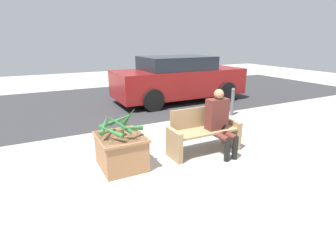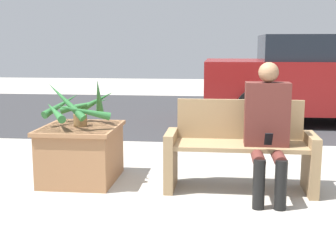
{
  "view_description": "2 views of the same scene",
  "coord_description": "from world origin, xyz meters",
  "px_view_note": "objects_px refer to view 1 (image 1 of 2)",
  "views": [
    {
      "loc": [
        -2.53,
        -3.1,
        2.1
      ],
      "look_at": [
        -0.4,
        1.01,
        0.56
      ],
      "focal_mm": 28.0,
      "sensor_mm": 36.0,
      "label": 1
    },
    {
      "loc": [
        0.06,
        -3.65,
        1.4
      ],
      "look_at": [
        -0.47,
        1.03,
        0.56
      ],
      "focal_mm": 50.0,
      "sensor_mm": 36.0,
      "label": 2
    }
  ],
  "objects_px": {
    "person_seated": "(220,119)",
    "planter_box": "(121,150)",
    "bench": "(203,132)",
    "potted_plant": "(118,124)",
    "parked_car": "(179,79)",
    "bollard_post": "(232,101)"
  },
  "relations": [
    {
      "from": "parked_car",
      "to": "bollard_post",
      "type": "xyz_separation_m",
      "value": [
        0.45,
        -2.34,
        -0.36
      ]
    },
    {
      "from": "potted_plant",
      "to": "parked_car",
      "type": "distance_m",
      "value": 5.23
    },
    {
      "from": "person_seated",
      "to": "bollard_post",
      "type": "height_order",
      "value": "person_seated"
    },
    {
      "from": "parked_car",
      "to": "bollard_post",
      "type": "bearing_deg",
      "value": -79.24
    },
    {
      "from": "bench",
      "to": "parked_car",
      "type": "xyz_separation_m",
      "value": [
        1.77,
        4.09,
        0.38
      ]
    },
    {
      "from": "person_seated",
      "to": "bollard_post",
      "type": "relative_size",
      "value": 1.55
    },
    {
      "from": "bench",
      "to": "potted_plant",
      "type": "xyz_separation_m",
      "value": [
        -1.62,
        0.11,
        0.38
      ]
    },
    {
      "from": "planter_box",
      "to": "bench",
      "type": "bearing_deg",
      "value": -3.74
    },
    {
      "from": "planter_box",
      "to": "parked_car",
      "type": "xyz_separation_m",
      "value": [
        3.38,
        3.99,
        0.47
      ]
    },
    {
      "from": "planter_box",
      "to": "bollard_post",
      "type": "relative_size",
      "value": 1.09
    },
    {
      "from": "person_seated",
      "to": "planter_box",
      "type": "xyz_separation_m",
      "value": [
        -1.84,
        0.28,
        -0.37
      ]
    },
    {
      "from": "bench",
      "to": "planter_box",
      "type": "bearing_deg",
      "value": 176.26
    },
    {
      "from": "bollard_post",
      "to": "planter_box",
      "type": "bearing_deg",
      "value": -156.73
    },
    {
      "from": "potted_plant",
      "to": "parked_car",
      "type": "height_order",
      "value": "parked_car"
    },
    {
      "from": "person_seated",
      "to": "planter_box",
      "type": "distance_m",
      "value": 1.9
    },
    {
      "from": "person_seated",
      "to": "planter_box",
      "type": "bearing_deg",
      "value": 171.31
    },
    {
      "from": "potted_plant",
      "to": "parked_car",
      "type": "relative_size",
      "value": 0.17
    },
    {
      "from": "person_seated",
      "to": "planter_box",
      "type": "relative_size",
      "value": 1.43
    },
    {
      "from": "bench",
      "to": "bollard_post",
      "type": "distance_m",
      "value": 2.82
    },
    {
      "from": "planter_box",
      "to": "parked_car",
      "type": "bearing_deg",
      "value": 49.74
    },
    {
      "from": "potted_plant",
      "to": "bollard_post",
      "type": "distance_m",
      "value": 4.19
    },
    {
      "from": "planter_box",
      "to": "parked_car",
      "type": "height_order",
      "value": "parked_car"
    }
  ]
}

